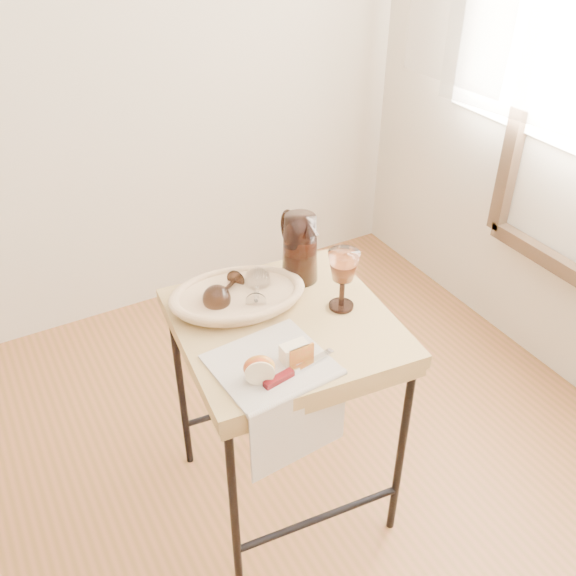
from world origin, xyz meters
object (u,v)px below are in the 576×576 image
bread_basket (238,298)px  wine_goblet (343,280)px  pitcher (300,248)px  side_table (285,415)px  tea_towel (271,364)px  goblet_lying_b (257,289)px  goblet_lying_a (225,290)px  table_knife (297,369)px  apple_half (259,368)px

bread_basket → wine_goblet: (0.25, -0.15, 0.07)m
bread_basket → pitcher: (0.22, 0.03, 0.08)m
bread_basket → wine_goblet: size_ratio=1.88×
side_table → pitcher: (0.14, 0.16, 0.47)m
side_table → tea_towel: bearing=-129.5°
goblet_lying_b → wine_goblet: 0.24m
tea_towel → wine_goblet: (0.29, 0.12, 0.09)m
wine_goblet → goblet_lying_b: bearing=146.7°
tea_towel → pitcher: size_ratio=1.12×
goblet_lying_a → table_knife: goblet_lying_a is taller
bread_basket → pitcher: bearing=19.5°
apple_half → bread_basket: bearing=96.4°
side_table → goblet_lying_a: bearing=127.7°
tea_towel → pitcher: pitcher is taller
pitcher → wine_goblet: bearing=-80.4°
goblet_lying_a → apple_half: (-0.06, -0.32, -0.01)m
tea_towel → wine_goblet: 0.32m
side_table → apple_half: apple_half is taller
goblet_lying_a → apple_half: 0.33m
goblet_lying_b → wine_goblet: wine_goblet is taller
bread_basket → apple_half: bearing=-95.1°
bread_basket → tea_towel: bearing=-87.0°
tea_towel → wine_goblet: bearing=18.4°
wine_goblet → pitcher: bearing=99.1°
goblet_lying_a → table_knife: bearing=60.6°
side_table → table_knife: 0.44m
bread_basket → table_knife: size_ratio=1.62×
pitcher → wine_goblet: 0.19m
apple_half → pitcher: bearing=70.2°
pitcher → wine_goblet: pitcher is taller
side_table → pitcher: size_ratio=2.93×
tea_towel → goblet_lying_b: size_ratio=2.28×
goblet_lying_a → table_knife: size_ratio=0.61×
side_table → pitcher: 0.52m
bread_basket → goblet_lying_a: size_ratio=2.66×
tea_towel → goblet_lying_b: bearing=66.3°
wine_goblet → table_knife: wine_goblet is taller
tea_towel → pitcher: bearing=45.4°
side_table → apple_half: bearing=-133.1°
pitcher → wine_goblet: (0.03, -0.18, -0.01)m
bread_basket → apple_half: 0.32m
bread_basket → table_knife: bearing=-78.3°
goblet_lying_a → pitcher: (0.25, 0.02, 0.05)m
bread_basket → side_table: bearing=-46.9°
apple_half → side_table: bearing=69.3°
goblet_lying_a → apple_half: goblet_lying_a is taller
side_table → tea_towel: size_ratio=2.61×
goblet_lying_b → table_knife: 0.31m
table_knife → side_table: bearing=59.3°
side_table → bread_basket: (-0.08, 0.13, 0.39)m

